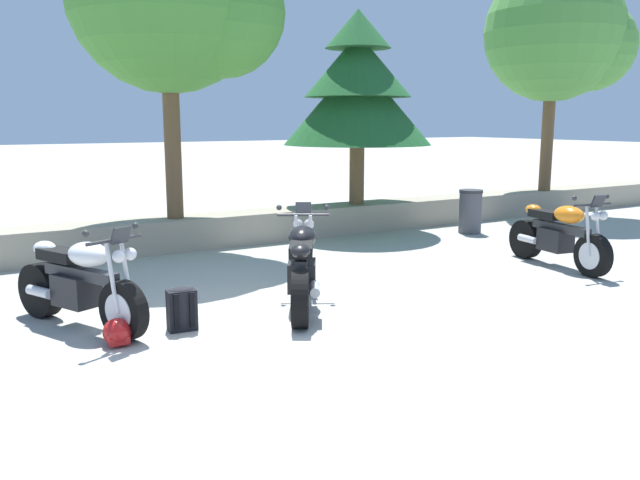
{
  "coord_description": "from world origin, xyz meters",
  "views": [
    {
      "loc": [
        -2.96,
        -6.15,
        2.21
      ],
      "look_at": [
        1.43,
        1.2,
        0.65
      ],
      "focal_mm": 37.06,
      "sensor_mm": 36.0,
      "label": 1
    }
  ],
  "objects_px": {
    "motorcycle_orange_far_right": "(559,236)",
    "rider_backpack": "(182,308)",
    "motorcycle_black_centre": "(302,268)",
    "pine_tree_mid_left": "(358,89)",
    "trash_bin": "(470,211)",
    "rider_helmet": "(117,332)",
    "leafy_tree_mid_right": "(561,36)",
    "motorcycle_white_near_left": "(80,284)"
  },
  "relations": [
    {
      "from": "motorcycle_white_near_left",
      "to": "leafy_tree_mid_right",
      "type": "relative_size",
      "value": 0.37
    },
    {
      "from": "motorcycle_orange_far_right",
      "to": "trash_bin",
      "type": "xyz_separation_m",
      "value": [
        1.02,
        2.98,
        -0.05
      ]
    },
    {
      "from": "motorcycle_white_near_left",
      "to": "motorcycle_orange_far_right",
      "type": "height_order",
      "value": "same"
    },
    {
      "from": "motorcycle_white_near_left",
      "to": "pine_tree_mid_left",
      "type": "distance_m",
      "value": 7.49
    },
    {
      "from": "leafy_tree_mid_right",
      "to": "trash_bin",
      "type": "bearing_deg",
      "value": -163.42
    },
    {
      "from": "motorcycle_orange_far_right",
      "to": "rider_backpack",
      "type": "distance_m",
      "value": 5.95
    },
    {
      "from": "rider_backpack",
      "to": "leafy_tree_mid_right",
      "type": "xyz_separation_m",
      "value": [
        10.6,
        4.09,
        3.87
      ]
    },
    {
      "from": "motorcycle_white_near_left",
      "to": "motorcycle_black_centre",
      "type": "height_order",
      "value": "same"
    },
    {
      "from": "motorcycle_white_near_left",
      "to": "rider_backpack",
      "type": "height_order",
      "value": "motorcycle_white_near_left"
    },
    {
      "from": "pine_tree_mid_left",
      "to": "trash_bin",
      "type": "height_order",
      "value": "pine_tree_mid_left"
    },
    {
      "from": "motorcycle_white_near_left",
      "to": "rider_helmet",
      "type": "bearing_deg",
      "value": -76.71
    },
    {
      "from": "motorcycle_orange_far_right",
      "to": "pine_tree_mid_left",
      "type": "bearing_deg",
      "value": 100.3
    },
    {
      "from": "motorcycle_white_near_left",
      "to": "rider_backpack",
      "type": "xyz_separation_m",
      "value": [
        0.9,
        -0.61,
        -0.24
      ]
    },
    {
      "from": "rider_backpack",
      "to": "pine_tree_mid_left",
      "type": "distance_m",
      "value": 7.21
    },
    {
      "from": "motorcycle_white_near_left",
      "to": "rider_helmet",
      "type": "xyz_separation_m",
      "value": [
        0.18,
        -0.77,
        -0.35
      ]
    },
    {
      "from": "motorcycle_black_centre",
      "to": "trash_bin",
      "type": "relative_size",
      "value": 2.15
    },
    {
      "from": "leafy_tree_mid_right",
      "to": "pine_tree_mid_left",
      "type": "bearing_deg",
      "value": 177.33
    },
    {
      "from": "leafy_tree_mid_right",
      "to": "trash_bin",
      "type": "relative_size",
      "value": 6.05
    },
    {
      "from": "motorcycle_orange_far_right",
      "to": "rider_backpack",
      "type": "xyz_separation_m",
      "value": [
        -5.94,
        -0.02,
        -0.24
      ]
    },
    {
      "from": "motorcycle_white_near_left",
      "to": "leafy_tree_mid_right",
      "type": "distance_m",
      "value": 12.55
    },
    {
      "from": "motorcycle_white_near_left",
      "to": "motorcycle_black_centre",
      "type": "xyz_separation_m",
      "value": [
        2.42,
        -0.52,
        0.0
      ]
    },
    {
      "from": "leafy_tree_mid_right",
      "to": "trash_bin",
      "type": "height_order",
      "value": "leafy_tree_mid_right"
    },
    {
      "from": "motorcycle_white_near_left",
      "to": "motorcycle_orange_far_right",
      "type": "relative_size",
      "value": 0.94
    },
    {
      "from": "motorcycle_orange_far_right",
      "to": "pine_tree_mid_left",
      "type": "xyz_separation_m",
      "value": [
        -0.79,
        4.32,
        2.32
      ]
    },
    {
      "from": "pine_tree_mid_left",
      "to": "rider_backpack",
      "type": "bearing_deg",
      "value": -139.88
    },
    {
      "from": "rider_helmet",
      "to": "leafy_tree_mid_right",
      "type": "relative_size",
      "value": 0.05
    },
    {
      "from": "rider_helmet",
      "to": "pine_tree_mid_left",
      "type": "distance_m",
      "value": 7.87
    },
    {
      "from": "rider_backpack",
      "to": "leafy_tree_mid_right",
      "type": "distance_m",
      "value": 12.0
    },
    {
      "from": "motorcycle_orange_far_right",
      "to": "rider_helmet",
      "type": "relative_size",
      "value": 7.36
    },
    {
      "from": "rider_helmet",
      "to": "leafy_tree_mid_right",
      "type": "distance_m",
      "value": 12.73
    },
    {
      "from": "rider_helmet",
      "to": "leafy_tree_mid_right",
      "type": "bearing_deg",
      "value": 20.59
    },
    {
      "from": "rider_helmet",
      "to": "rider_backpack",
      "type": "bearing_deg",
      "value": 12.74
    },
    {
      "from": "motorcycle_black_centre",
      "to": "trash_bin",
      "type": "height_order",
      "value": "motorcycle_black_centre"
    },
    {
      "from": "pine_tree_mid_left",
      "to": "trash_bin",
      "type": "distance_m",
      "value": 3.27
    },
    {
      "from": "motorcycle_white_near_left",
      "to": "motorcycle_orange_far_right",
      "type": "xyz_separation_m",
      "value": [
        6.84,
        -0.58,
        0.0
      ]
    },
    {
      "from": "motorcycle_black_centre",
      "to": "pine_tree_mid_left",
      "type": "height_order",
      "value": "pine_tree_mid_left"
    },
    {
      "from": "motorcycle_white_near_left",
      "to": "rider_helmet",
      "type": "height_order",
      "value": "motorcycle_white_near_left"
    },
    {
      "from": "motorcycle_black_centre",
      "to": "trash_bin",
      "type": "xyz_separation_m",
      "value": [
        5.45,
        2.92,
        -0.05
      ]
    },
    {
      "from": "pine_tree_mid_left",
      "to": "rider_helmet",
      "type": "bearing_deg",
      "value": -142.5
    },
    {
      "from": "motorcycle_orange_far_right",
      "to": "motorcycle_black_centre",
      "type": "bearing_deg",
      "value": 179.18
    },
    {
      "from": "pine_tree_mid_left",
      "to": "trash_bin",
      "type": "relative_size",
      "value": 4.36
    },
    {
      "from": "motorcycle_orange_far_right",
      "to": "rider_backpack",
      "type": "relative_size",
      "value": 4.39
    }
  ]
}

